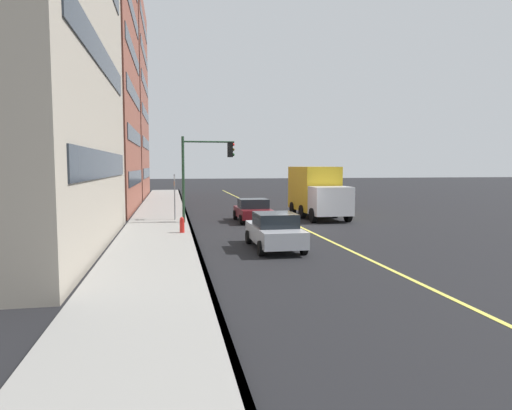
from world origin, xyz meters
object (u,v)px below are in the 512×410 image
(car_maroon, at_px, (253,210))
(truck_yellow, at_px, (317,191))
(car_silver, at_px, (275,231))
(traffic_light_mast, at_px, (204,165))
(fire_hydrant, at_px, (182,226))
(street_sign_post, at_px, (175,194))

(car_maroon, xyz_separation_m, truck_yellow, (1.62, -4.67, 1.06))
(car_silver, relative_size, truck_yellow, 0.64)
(car_silver, distance_m, traffic_light_mast, 9.32)
(traffic_light_mast, height_order, fire_hydrant, traffic_light_mast)
(street_sign_post, bearing_deg, traffic_light_mast, -131.91)
(car_silver, xyz_separation_m, fire_hydrant, (4.42, 3.74, -0.30))
(street_sign_post, xyz_separation_m, fire_hydrant, (-5.69, -0.30, -1.28))
(street_sign_post, bearing_deg, fire_hydrant, -176.93)
(traffic_light_mast, bearing_deg, fire_hydrant, 161.39)
(car_silver, xyz_separation_m, truck_yellow, (11.03, -5.44, 1.01))
(traffic_light_mast, distance_m, street_sign_post, 2.92)
(street_sign_post, distance_m, fire_hydrant, 5.84)
(truck_yellow, distance_m, traffic_light_mast, 8.35)
(car_silver, height_order, street_sign_post, street_sign_post)
(truck_yellow, relative_size, street_sign_post, 2.31)
(truck_yellow, relative_size, traffic_light_mast, 1.31)
(traffic_light_mast, distance_m, fire_hydrant, 5.36)
(truck_yellow, distance_m, fire_hydrant, 11.39)
(traffic_light_mast, relative_size, fire_hydrant, 5.53)
(car_silver, relative_size, street_sign_post, 1.48)
(car_maroon, distance_m, traffic_light_mast, 4.29)
(car_silver, height_order, fire_hydrant, car_silver)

